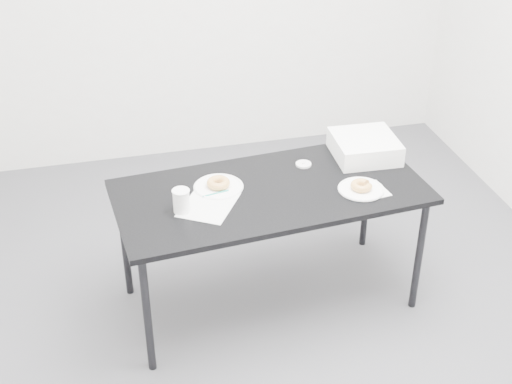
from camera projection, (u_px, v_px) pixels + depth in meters
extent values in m
plane|color=#4A4A4F|center=(244.00, 320.00, 3.85)|extent=(4.00, 4.00, 0.00)
cube|color=black|center=(271.00, 192.00, 3.63)|extent=(1.63, 0.87, 0.03)
cylinder|color=black|center=(147.00, 315.00, 3.37)|extent=(0.04, 0.04, 0.69)
cylinder|color=black|center=(125.00, 243.00, 3.87)|extent=(0.04, 0.04, 0.69)
cylinder|color=black|center=(419.00, 255.00, 3.77)|extent=(0.04, 0.04, 0.69)
cylinder|color=black|center=(367.00, 197.00, 4.27)|extent=(0.04, 0.04, 0.69)
cube|color=white|center=(209.00, 205.00, 3.50)|extent=(0.36, 0.38, 0.00)
cube|color=green|center=(219.00, 192.00, 3.59)|extent=(0.07, 0.07, 0.00)
cylinder|color=#0B7F6D|center=(216.00, 194.00, 3.58)|extent=(0.14, 0.04, 0.01)
cube|color=white|center=(370.00, 191.00, 3.61)|extent=(0.18, 0.18, 0.00)
cylinder|color=white|center=(361.00, 189.00, 3.62)|extent=(0.24, 0.24, 0.01)
torus|color=#C2863D|center=(361.00, 186.00, 3.60)|extent=(0.11, 0.11, 0.04)
cylinder|color=white|center=(218.00, 187.00, 3.64)|extent=(0.26, 0.26, 0.01)
torus|color=#C2863D|center=(218.00, 183.00, 3.63)|extent=(0.15, 0.15, 0.04)
cylinder|color=white|center=(181.00, 201.00, 3.42)|extent=(0.08, 0.08, 0.12)
cylinder|color=silver|center=(303.00, 164.00, 3.84)|extent=(0.08, 0.08, 0.01)
cube|color=white|center=(365.00, 147.00, 3.90)|extent=(0.35, 0.35, 0.11)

